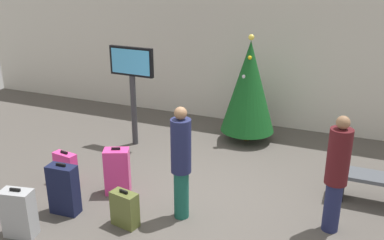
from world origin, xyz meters
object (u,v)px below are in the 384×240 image
object	(u,v)px
holiday_tree	(249,87)
suitcase_3	(117,171)
traveller_0	(181,161)
traveller_1	(337,172)
suitcase_2	(19,213)
waiting_bench	(376,183)
suitcase_1	(125,209)
suitcase_0	(64,190)
suitcase_4	(66,168)
flight_info_kiosk	(132,76)

from	to	relation	value
holiday_tree	suitcase_3	xyz separation A→B (m)	(-1.34, -3.01, -0.81)
holiday_tree	traveller_0	distance (m)	3.27
holiday_tree	traveller_1	xyz separation A→B (m)	(2.01, -2.74, -0.28)
holiday_tree	traveller_1	distance (m)	3.41
holiday_tree	traveller_1	world-z (taller)	holiday_tree
traveller_1	suitcase_2	distance (m)	4.40
waiting_bench	suitcase_3	distance (m)	4.13
waiting_bench	traveller_0	size ratio (longest dim) A/B	0.76
traveller_0	traveller_1	distance (m)	2.16
traveller_1	suitcase_1	distance (m)	3.01
suitcase_2	suitcase_3	world-z (taller)	suitcase_3
traveller_1	holiday_tree	bearing A→B (deg)	126.24
traveller_0	traveller_1	bearing A→B (deg)	13.82
holiday_tree	suitcase_1	xyz separation A→B (m)	(-0.74, -3.79, -0.93)
traveller_1	suitcase_0	distance (m)	3.96
suitcase_4	holiday_tree	bearing A→B (deg)	52.68
traveller_1	suitcase_3	xyz separation A→B (m)	(-3.35, -0.27, -0.53)
suitcase_0	suitcase_4	xyz separation A→B (m)	(-0.58, 0.77, -0.11)
suitcase_1	holiday_tree	bearing A→B (deg)	78.93
suitcase_0	suitcase_3	size ratio (longest dim) A/B	1.01
holiday_tree	suitcase_1	distance (m)	3.97
traveller_1	traveller_0	bearing A→B (deg)	-166.18
flight_info_kiosk	suitcase_2	distance (m)	3.63
waiting_bench	suitcase_3	size ratio (longest dim) A/B	1.61
traveller_0	suitcase_0	distance (m)	1.86
waiting_bench	suitcase_4	bearing A→B (deg)	-164.67
flight_info_kiosk	suitcase_1	xyz separation A→B (m)	(1.39, -2.68, -1.20)
holiday_tree	suitcase_3	size ratio (longest dim) A/B	2.80
traveller_1	suitcase_3	world-z (taller)	traveller_1
holiday_tree	suitcase_2	distance (m)	5.03
suitcase_0	suitcase_4	distance (m)	0.97
suitcase_0	suitcase_2	size ratio (longest dim) A/B	1.12
waiting_bench	holiday_tree	bearing A→B (deg)	146.23
traveller_0	suitcase_0	size ratio (longest dim) A/B	2.11
suitcase_3	suitcase_0	bearing A→B (deg)	-116.60
holiday_tree	suitcase_2	xyz separation A→B (m)	(-1.95, -4.56, -0.85)
traveller_0	suitcase_3	size ratio (longest dim) A/B	2.13
suitcase_3	suitcase_4	distance (m)	1.01
waiting_bench	suitcase_4	size ratio (longest dim) A/B	2.19
waiting_bench	suitcase_0	size ratio (longest dim) A/B	1.60
holiday_tree	waiting_bench	world-z (taller)	holiday_tree
flight_info_kiosk	suitcase_0	size ratio (longest dim) A/B	2.51
traveller_1	suitcase_3	distance (m)	3.41
flight_info_kiosk	traveller_0	bearing A→B (deg)	-46.48
holiday_tree	traveller_1	size ratio (longest dim) A/B	1.32
suitcase_1	suitcase_2	world-z (taller)	suitcase_2
suitcase_1	suitcase_3	distance (m)	0.99
suitcase_3	suitcase_1	bearing A→B (deg)	-51.98
waiting_bench	suitcase_2	size ratio (longest dim) A/B	1.79
holiday_tree	suitcase_4	bearing A→B (deg)	-127.32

